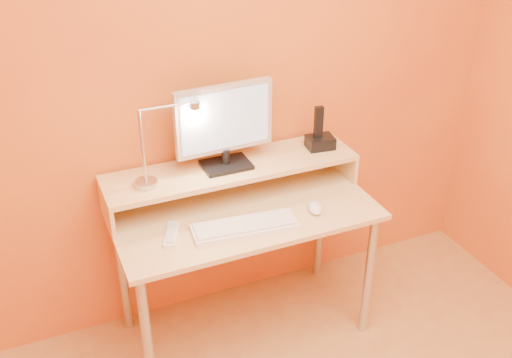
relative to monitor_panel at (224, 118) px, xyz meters
name	(u,v)px	position (x,y,z in m)	size (l,w,h in m)	color
wall_back	(217,78)	(0.03, 0.16, 0.13)	(3.00, 0.04, 2.50)	orange
desk_leg_fl	(147,341)	(-0.52, -0.41, -0.77)	(0.04, 0.04, 0.69)	#BABAC0
desk_leg_fr	(369,276)	(0.58, -0.41, -0.77)	(0.04, 0.04, 0.69)	#BABAC0
desk_leg_bl	(122,273)	(-0.52, 0.09, -0.77)	(0.04, 0.04, 0.69)	#BABAC0
desk_leg_br	(320,223)	(0.58, 0.09, -0.77)	(0.04, 0.04, 0.69)	#BABAC0
desk_lower	(244,213)	(0.03, -0.16, -0.41)	(1.20, 0.60, 0.03)	#E8C683
shelf_riser_left	(107,209)	(-0.56, -0.01, -0.33)	(0.02, 0.30, 0.14)	#E8C683
shelf_riser_right	(341,160)	(0.62, -0.01, -0.33)	(0.02, 0.30, 0.14)	#E8C683
desk_shelf	(232,168)	(0.03, -0.01, -0.25)	(1.20, 0.30, 0.03)	#E8C683
monitor_foot	(226,165)	(0.00, -0.01, -0.23)	(0.22, 0.16, 0.02)	black
monitor_neck	(226,156)	(0.00, -0.01, -0.19)	(0.04, 0.04, 0.07)	black
monitor_panel	(224,118)	(0.00, 0.00, 0.00)	(0.46, 0.04, 0.31)	#B7B6BB
monitor_back	(222,116)	(0.00, 0.02, 0.00)	(0.41, 0.01, 0.27)	black
monitor_screen	(226,120)	(0.00, -0.02, 0.00)	(0.42, 0.00, 0.27)	#A9BDDE
lamp_base	(146,183)	(-0.38, -0.04, -0.23)	(0.10, 0.10, 0.03)	#BABAC0
lamp_post	(142,147)	(-0.38, -0.04, -0.05)	(0.01, 0.01, 0.33)	#BABAC0
lamp_arm	(167,106)	(-0.26, -0.04, 0.12)	(0.01, 0.01, 0.24)	#BABAC0
lamp_head	(195,105)	(-0.14, -0.04, 0.10)	(0.04, 0.04, 0.03)	#BABAC0
lamp_bulb	(195,109)	(-0.14, -0.04, 0.09)	(0.03, 0.03, 0.00)	#FFEAC6
phone_dock	(320,142)	(0.49, -0.01, -0.21)	(0.13, 0.10, 0.06)	black
phone_handset	(319,122)	(0.48, -0.01, -0.10)	(0.04, 0.03, 0.16)	black
phone_led	(333,145)	(0.54, -0.06, -0.21)	(0.01, 0.00, 0.04)	#2971FF
keyboard	(245,227)	(-0.03, -0.30, -0.39)	(0.46, 0.15, 0.02)	white
mouse	(315,208)	(0.32, -0.29, -0.38)	(0.06, 0.11, 0.04)	white
remote_control	(172,235)	(-0.34, -0.23, -0.39)	(0.05, 0.18, 0.02)	white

